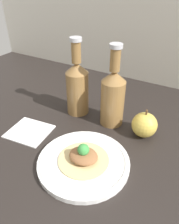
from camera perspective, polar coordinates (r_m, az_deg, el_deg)
name	(u,v)px	position (r cm, az deg, el deg)	size (l,w,h in cm)	color
ground_plane	(96,154)	(67.36, 1.67, -10.80)	(180.00, 110.00, 4.00)	black
plate	(83,162)	(60.96, -1.58, -12.81)	(25.07, 25.07, 1.81)	white
plated_food	(83,156)	(59.50, -1.61, -11.44)	(13.84, 13.84, 5.49)	#D6BC7F
cider_bottle_left	(77,86)	(76.90, -3.20, 6.77)	(7.85, 7.85, 27.23)	olive
cider_bottle_right	(113,96)	(71.15, 6.11, 4.26)	(7.85, 7.85, 27.23)	olive
apple	(144,125)	(70.47, 14.15, -3.28)	(8.01, 8.01, 9.54)	gold
napkin	(29,131)	(74.41, -15.45, -4.79)	(14.26, 13.25, 0.80)	white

